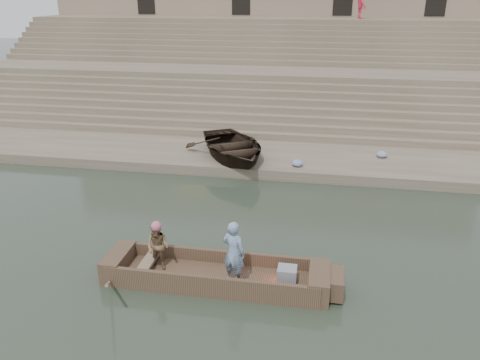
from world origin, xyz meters
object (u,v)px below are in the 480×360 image
(rowing_man, at_px, (158,247))
(beached_rowboat, at_px, (232,146))
(main_rowboat, at_px, (215,279))
(television, at_px, (287,275))
(pedestrian, at_px, (362,3))
(standing_man, at_px, (234,252))

(rowing_man, xyz_separation_m, beached_rowboat, (0.27, 8.41, 0.03))
(main_rowboat, height_order, television, television)
(main_rowboat, bearing_deg, pedestrian, 79.44)
(main_rowboat, bearing_deg, standing_man, -21.00)
(standing_man, xyz_separation_m, rowing_man, (-1.99, 0.24, -0.18))
(standing_man, distance_m, pedestrian, 24.37)
(standing_man, xyz_separation_m, television, (1.26, 0.20, -0.61))
(standing_man, xyz_separation_m, beached_rowboat, (-1.72, 8.65, -0.15))
(rowing_man, relative_size, pedestrian, 0.66)
(beached_rowboat, distance_m, pedestrian, 16.73)
(main_rowboat, relative_size, rowing_man, 3.97)
(beached_rowboat, bearing_deg, rowing_man, -121.17)
(rowing_man, distance_m, television, 3.27)
(television, bearing_deg, main_rowboat, 180.00)
(standing_man, distance_m, rowing_man, 2.01)
(television, xyz_separation_m, beached_rowboat, (-2.98, 8.45, 0.45))
(television, height_order, pedestrian, pedestrian)
(television, bearing_deg, beached_rowboat, 109.41)
(television, relative_size, beached_rowboat, 0.10)
(standing_man, height_order, television, standing_man)
(main_rowboat, relative_size, pedestrian, 2.63)
(rowing_man, xyz_separation_m, pedestrian, (5.82, 23.28, 5.30))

